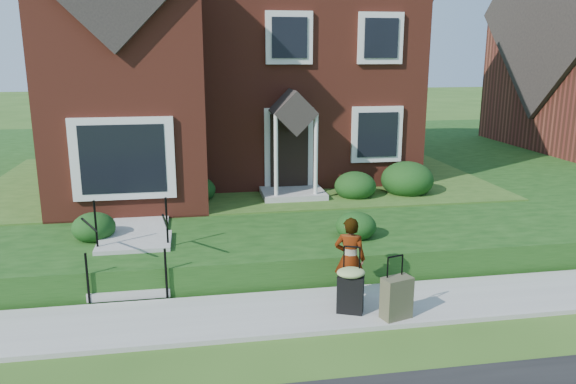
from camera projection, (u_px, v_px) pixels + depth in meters
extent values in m
plane|color=#2D5119|center=(280.00, 315.00, 9.30)|extent=(120.00, 120.00, 0.00)
cube|color=#9E9B93|center=(279.00, 313.00, 9.29)|extent=(60.00, 1.60, 0.08)
cube|color=#153B10|center=(342.00, 165.00, 20.32)|extent=(44.00, 20.00, 0.60)
cube|color=#9E9B93|center=(145.00, 207.00, 13.52)|extent=(1.20, 6.00, 0.06)
cube|color=maroon|center=(231.00, 83.00, 18.07)|extent=(10.00, 8.00, 5.40)
cube|color=maroon|center=(125.00, 94.00, 13.02)|extent=(3.60, 2.40, 5.40)
cube|color=silver|center=(124.00, 158.00, 12.23)|extent=(2.20, 0.30, 1.80)
cube|color=black|center=(289.00, 154.00, 14.78)|extent=(1.00, 0.12, 2.10)
cube|color=black|center=(377.00, 134.00, 15.08)|extent=(1.40, 0.10, 1.50)
cube|color=#9E9B93|center=(130.00, 293.00, 9.81)|extent=(1.40, 0.30, 0.15)
cube|color=#9E9B93|center=(131.00, 278.00, 10.06)|extent=(1.40, 0.30, 0.15)
cube|color=#9E9B93|center=(132.00, 264.00, 10.31)|extent=(1.40, 0.30, 0.15)
cube|color=#9E9B93|center=(133.00, 251.00, 10.56)|extent=(1.40, 0.30, 0.15)
cube|color=#9E9B93|center=(135.00, 242.00, 11.09)|extent=(1.40, 0.80, 0.15)
cylinder|color=black|center=(87.00, 278.00, 9.47)|extent=(0.04, 0.04, 0.90)
cylinder|color=black|center=(96.00, 224.00, 10.47)|extent=(0.04, 0.04, 0.90)
cylinder|color=black|center=(166.00, 273.00, 9.68)|extent=(0.04, 0.04, 0.90)
cylinder|color=black|center=(167.00, 220.00, 10.68)|extent=(0.04, 0.04, 0.90)
ellipsoid|color=black|center=(83.00, 187.00, 13.55)|extent=(1.35, 1.35, 0.95)
ellipsoid|color=black|center=(197.00, 187.00, 14.20)|extent=(0.94, 0.94, 0.66)
ellipsoid|color=black|center=(355.00, 183.00, 14.43)|extent=(1.07, 1.07, 0.75)
ellipsoid|color=black|center=(407.00, 176.00, 14.77)|extent=(1.37, 1.37, 0.96)
ellipsoid|color=black|center=(94.00, 224.00, 11.20)|extent=(0.86, 0.86, 0.60)
ellipsoid|color=black|center=(356.00, 223.00, 11.32)|extent=(0.82, 0.82, 0.57)
imported|color=#999999|center=(350.00, 259.00, 9.57)|extent=(0.63, 0.53, 1.47)
cube|color=black|center=(350.00, 294.00, 9.16)|extent=(0.48, 0.38, 0.64)
cylinder|color=black|center=(352.00, 248.00, 8.97)|extent=(0.25, 0.12, 0.03)
cylinder|color=black|center=(344.00, 263.00, 9.01)|extent=(0.02, 0.02, 0.48)
cylinder|color=black|center=(359.00, 262.00, 9.05)|extent=(0.02, 0.02, 0.48)
cylinder|color=black|center=(341.00, 311.00, 9.20)|extent=(0.06, 0.07, 0.06)
cylinder|color=black|center=(359.00, 310.00, 9.25)|extent=(0.06, 0.07, 0.06)
ellipsoid|color=#94AD63|center=(351.00, 272.00, 9.07)|extent=(0.58, 0.53, 0.15)
cube|color=#4C4B33|center=(397.00, 298.00, 8.96)|extent=(0.53, 0.39, 0.69)
cylinder|color=black|center=(399.00, 258.00, 8.80)|extent=(0.28, 0.11, 0.03)
cylinder|color=black|center=(389.00, 268.00, 8.82)|extent=(0.02, 0.02, 0.33)
cylinder|color=black|center=(407.00, 267.00, 8.86)|extent=(0.02, 0.02, 0.33)
cylinder|color=black|center=(386.00, 317.00, 9.01)|extent=(0.06, 0.07, 0.06)
cylinder|color=black|center=(406.00, 315.00, 9.07)|extent=(0.06, 0.07, 0.06)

